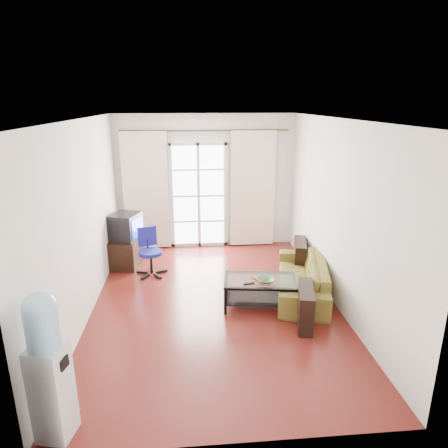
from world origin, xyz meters
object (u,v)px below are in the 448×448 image
at_px(sofa, 302,277).
at_px(task_chair, 151,261).
at_px(tv_stand, 126,252).
at_px(crt_tv, 124,226).
at_px(coffee_table, 260,289).
at_px(water_cooler, 48,364).

xyz_separation_m(sofa, task_chair, (-2.44, 0.94, -0.03)).
xyz_separation_m(tv_stand, crt_tv, (0.00, -0.01, 0.50)).
relative_size(coffee_table, crt_tv, 1.76).
relative_size(crt_tv, task_chair, 0.78).
xyz_separation_m(sofa, coffee_table, (-0.74, -0.36, 0.01)).
relative_size(tv_stand, task_chair, 0.87).
bearing_deg(coffee_table, sofa, 25.96).
relative_size(sofa, task_chair, 2.38).
relative_size(sofa, water_cooler, 1.37).
xyz_separation_m(sofa, crt_tv, (-2.93, 1.37, 0.49)).
xyz_separation_m(tv_stand, water_cooler, (-0.07, -3.96, 0.49)).
distance_m(crt_tv, task_chair, 0.83).
bearing_deg(crt_tv, task_chair, -21.85).
relative_size(tv_stand, water_cooler, 0.50).
bearing_deg(water_cooler, task_chair, 94.19).
height_order(coffee_table, water_cooler, water_cooler).
relative_size(crt_tv, water_cooler, 0.45).
height_order(sofa, water_cooler, water_cooler).
xyz_separation_m(coffee_table, crt_tv, (-2.19, 1.73, 0.48)).
relative_size(task_chair, water_cooler, 0.57).
xyz_separation_m(sofa, tv_stand, (-2.93, 1.38, -0.01)).
height_order(coffee_table, tv_stand, tv_stand).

